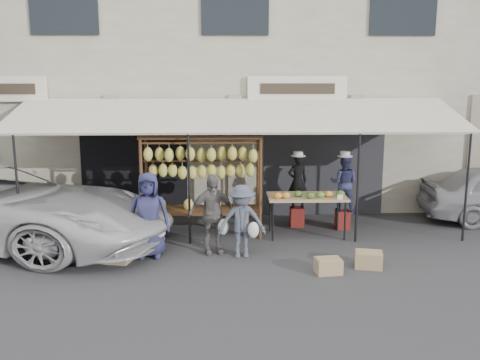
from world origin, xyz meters
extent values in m
plane|color=#2D2D30|center=(0.00, 0.00, 0.00)|extent=(90.00, 90.00, 0.00)
cube|color=beige|center=(0.00, 6.50, 3.50)|extent=(24.00, 6.00, 7.00)
cube|color=#232328|center=(2.20, 3.46, 1.25)|extent=(3.00, 0.10, 2.50)
cube|color=black|center=(-2.50, 3.46, 1.25)|extent=(2.60, 0.10, 2.50)
cube|color=silver|center=(1.50, 3.40, 3.15)|extent=(2.40, 0.10, 0.60)
cube|color=silver|center=(-5.50, 3.40, 3.15)|extent=(2.00, 0.10, 0.60)
cube|color=beige|center=(0.00, 2.30, 2.60)|extent=(10.00, 2.34, 0.63)
cylinder|color=black|center=(-4.50, 1.15, 1.15)|extent=(0.05, 0.05, 2.30)
cylinder|color=black|center=(-1.00, 1.15, 1.15)|extent=(0.05, 0.05, 2.30)
cylinder|color=black|center=(2.50, 1.15, 1.15)|extent=(0.05, 0.05, 2.30)
cylinder|color=black|center=(4.80, 1.15, 1.15)|extent=(0.05, 0.05, 2.30)
cylinder|color=#4D341A|center=(-2.01, 1.40, 1.10)|extent=(0.07, 0.07, 2.20)
cylinder|color=#4D341A|center=(0.49, 1.40, 1.10)|extent=(0.07, 0.07, 2.20)
cylinder|color=#4D341A|center=(-2.01, 2.20, 1.10)|extent=(0.07, 0.07, 2.20)
cylinder|color=#4D341A|center=(0.49, 2.20, 1.10)|extent=(0.07, 0.07, 2.20)
cube|color=#4D341A|center=(-0.76, 1.80, 2.20)|extent=(2.60, 0.90, 0.07)
cylinder|color=#4D341A|center=(-0.76, 1.45, 2.08)|extent=(2.50, 0.05, 0.05)
cylinder|color=#4D341A|center=(-0.76, 2.15, 2.08)|extent=(2.50, 0.05, 0.05)
cylinder|color=#4D341A|center=(-0.76, 1.80, 1.65)|extent=(2.50, 0.05, 0.05)
cube|color=#4D341A|center=(-0.76, 1.80, 0.55)|extent=(2.50, 0.80, 0.05)
ellipsoid|color=#E1D557|center=(-1.86, 1.45, 1.85)|extent=(0.20, 0.18, 0.30)
ellipsoid|color=#E1D557|center=(-1.64, 1.60, 1.83)|extent=(0.20, 0.18, 0.30)
ellipsoid|color=#E1D557|center=(-1.42, 1.45, 1.83)|extent=(0.20, 0.18, 0.30)
ellipsoid|color=#E1D557|center=(-1.20, 1.60, 1.85)|extent=(0.20, 0.18, 0.30)
ellipsoid|color=#E1D557|center=(-0.98, 1.45, 1.85)|extent=(0.20, 0.18, 0.30)
ellipsoid|color=#E1D557|center=(-0.76, 1.60, 1.81)|extent=(0.20, 0.18, 0.30)
ellipsoid|color=#E1D557|center=(-0.54, 1.45, 1.83)|extent=(0.20, 0.18, 0.30)
ellipsoid|color=#E1D557|center=(-0.32, 1.60, 1.84)|extent=(0.20, 0.18, 0.30)
ellipsoid|color=#E1D557|center=(-0.10, 1.45, 1.86)|extent=(0.20, 0.18, 0.30)
ellipsoid|color=#E1D557|center=(0.12, 1.60, 1.84)|extent=(0.20, 0.18, 0.30)
ellipsoid|color=#E1D557|center=(0.34, 1.45, 1.81)|extent=(0.20, 0.18, 0.30)
ellipsoid|color=#E1D557|center=(-1.81, 1.80, 1.43)|extent=(0.20, 0.18, 0.30)
ellipsoid|color=#E1D557|center=(-1.60, 1.80, 1.44)|extent=(0.20, 0.18, 0.30)
ellipsoid|color=#E1D557|center=(-1.39, 1.80, 1.44)|extent=(0.20, 0.18, 0.30)
ellipsoid|color=#E1D557|center=(-1.18, 1.80, 1.39)|extent=(0.20, 0.18, 0.30)
ellipsoid|color=#E1D557|center=(-0.97, 1.80, 1.39)|extent=(0.20, 0.18, 0.30)
ellipsoid|color=#E1D557|center=(-0.76, 1.80, 1.41)|extent=(0.20, 0.18, 0.30)
ellipsoid|color=#E1D557|center=(-0.55, 1.80, 1.43)|extent=(0.20, 0.18, 0.30)
ellipsoid|color=#E1D557|center=(-0.34, 1.80, 1.40)|extent=(0.20, 0.18, 0.30)
ellipsoid|color=#E1D557|center=(-0.13, 1.80, 1.43)|extent=(0.20, 0.18, 0.30)
ellipsoid|color=#E1D557|center=(0.08, 1.80, 1.43)|extent=(0.20, 0.18, 0.30)
ellipsoid|color=#E1D557|center=(0.29, 1.80, 1.44)|extent=(0.20, 0.18, 0.30)
cube|color=tan|center=(1.52, 1.63, 0.88)|extent=(1.70, 0.90, 0.05)
cylinder|color=black|center=(0.75, 1.26, 0.42)|extent=(0.04, 0.04, 0.85)
cylinder|color=black|center=(2.29, 1.26, 0.42)|extent=(0.04, 0.04, 0.85)
cylinder|color=black|center=(0.75, 2.00, 0.42)|extent=(0.04, 0.04, 0.85)
cylinder|color=black|center=(2.29, 2.00, 0.42)|extent=(0.04, 0.04, 0.85)
ellipsoid|color=orange|center=(0.86, 1.35, 0.97)|extent=(0.18, 0.14, 0.14)
ellipsoid|color=gold|center=(1.03, 1.36, 0.97)|extent=(0.18, 0.14, 0.14)
ellipsoid|color=#477226|center=(1.31, 1.50, 0.97)|extent=(0.18, 0.14, 0.14)
ellipsoid|color=#477226|center=(1.55, 1.34, 0.97)|extent=(0.18, 0.14, 0.14)
ellipsoid|color=#598C33|center=(1.78, 1.40, 0.97)|extent=(0.18, 0.14, 0.14)
ellipsoid|color=orange|center=(1.96, 1.47, 0.97)|extent=(0.18, 0.14, 0.14)
ellipsoid|color=#477226|center=(2.23, 1.51, 0.97)|extent=(0.18, 0.14, 0.14)
imported|color=black|center=(1.42, 2.39, 1.06)|extent=(0.49, 0.36, 1.25)
imported|color=navy|center=(2.44, 2.15, 1.07)|extent=(0.75, 0.66, 1.28)
imported|color=#282A4F|center=(-1.73, 0.36, 0.83)|extent=(0.82, 0.54, 1.66)
imported|color=#66625F|center=(-0.52, 0.52, 0.80)|extent=(1.01, 0.63, 1.60)
imported|color=#474E5C|center=(0.06, 0.29, 0.71)|extent=(0.94, 0.57, 1.42)
cube|color=maroon|center=(1.42, 2.39, 0.22)|extent=(0.36, 0.36, 0.44)
cube|color=maroon|center=(2.44, 2.15, 0.22)|extent=(0.32, 0.32, 0.43)
cube|color=tan|center=(1.57, -0.65, 0.13)|extent=(0.49, 0.40, 0.27)
cube|color=tan|center=(2.37, -0.37, 0.15)|extent=(0.56, 0.47, 0.29)
cube|color=tan|center=(-2.31, 0.06, 0.15)|extent=(0.58, 0.49, 0.30)
camera|label=1|loc=(-0.26, -9.63, 3.49)|focal=40.00mm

